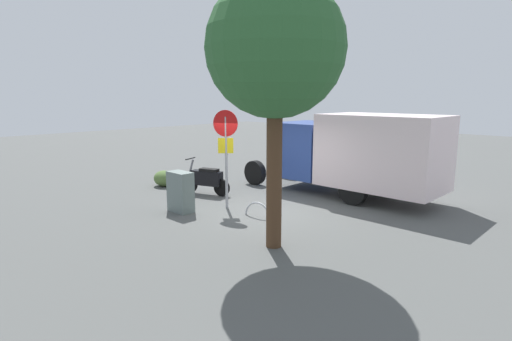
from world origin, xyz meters
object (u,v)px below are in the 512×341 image
(street_tree, at_px, (275,50))
(bike_rack_hoop, at_px, (258,217))
(box_truck_near, at_px, (354,150))
(motorcycle, at_px, (206,179))
(stop_sign, at_px, (226,144))
(utility_cabinet, at_px, (181,192))

(street_tree, distance_m, bike_rack_hoop, 4.74)
(box_truck_near, distance_m, bike_rack_hoop, 4.23)
(motorcycle, height_order, bike_rack_hoop, motorcycle)
(box_truck_near, xyz_separation_m, street_tree, (-1.11, 5.27, 2.65))
(box_truck_near, relative_size, motorcycle, 3.91)
(motorcycle, height_order, stop_sign, stop_sign)
(motorcycle, bearing_deg, stop_sign, 140.13)
(street_tree, xyz_separation_m, utility_cabinet, (3.73, -0.28, -3.60))
(stop_sign, bearing_deg, box_truck_near, -116.92)
(stop_sign, height_order, utility_cabinet, stop_sign)
(box_truck_near, xyz_separation_m, stop_sign, (1.95, 3.84, 0.38))
(street_tree, height_order, utility_cabinet, street_tree)
(street_tree, bearing_deg, utility_cabinet, -4.23)
(utility_cabinet, bearing_deg, motorcycle, -60.05)
(utility_cabinet, distance_m, bike_rack_hoop, 2.33)
(bike_rack_hoop, bearing_deg, box_truck_near, -99.48)
(stop_sign, distance_m, utility_cabinet, 1.89)
(street_tree, relative_size, bike_rack_hoop, 6.65)
(box_truck_near, distance_m, utility_cabinet, 5.72)
(box_truck_near, distance_m, motorcycle, 4.95)
(motorcycle, xyz_separation_m, utility_cabinet, (-1.06, 1.85, 0.06))
(box_truck_near, height_order, utility_cabinet, box_truck_near)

